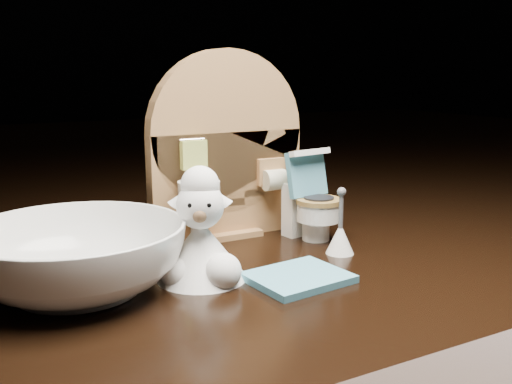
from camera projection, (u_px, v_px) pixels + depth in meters
backdrop_panel at (226, 156)px, 0.46m from camera, size 0.13×0.05×0.15m
toy_toilet at (311, 206)px, 0.46m from camera, size 0.04×0.05×0.07m
bath_mat at (298, 277)px, 0.37m from camera, size 0.07×0.06×0.00m
toilet_brush at (340, 236)px, 0.42m from camera, size 0.02×0.02×0.05m
plush_lamb at (201, 240)px, 0.37m from camera, size 0.06×0.06×0.08m
ceramic_bowl at (77, 258)px, 0.35m from camera, size 0.14×0.14×0.04m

